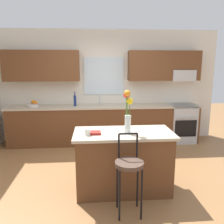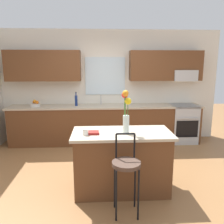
# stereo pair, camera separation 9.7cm
# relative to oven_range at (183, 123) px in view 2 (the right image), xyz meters

# --- Properties ---
(ground_plane) EXTENTS (14.00, 14.00, 0.00)m
(ground_plane) POSITION_rel_oven_range_xyz_m (-1.90, -1.68, -0.46)
(ground_plane) COLOR olive
(back_wall_assembly) EXTENTS (5.60, 0.50, 2.70)m
(back_wall_assembly) POSITION_rel_oven_range_xyz_m (-1.86, 0.31, 1.05)
(back_wall_assembly) COLOR silver
(back_wall_assembly) RESTS_ON ground
(counter_run) EXTENTS (4.56, 0.64, 0.92)m
(counter_run) POSITION_rel_oven_range_xyz_m (-1.90, 0.02, 0.01)
(counter_run) COLOR brown
(counter_run) RESTS_ON ground
(sink_faucet) EXTENTS (0.02, 0.13, 0.23)m
(sink_faucet) POSITION_rel_oven_range_xyz_m (-2.01, 0.17, 0.60)
(sink_faucet) COLOR #B7BABC
(sink_faucet) RESTS_ON counter_run
(oven_range) EXTENTS (0.60, 0.64, 0.92)m
(oven_range) POSITION_rel_oven_range_xyz_m (0.00, 0.00, 0.00)
(oven_range) COLOR #B7BABC
(oven_range) RESTS_ON ground
(kitchen_island) EXTENTS (1.45, 0.71, 0.92)m
(kitchen_island) POSITION_rel_oven_range_xyz_m (-1.73, -2.18, 0.00)
(kitchen_island) COLOR brown
(kitchen_island) RESTS_ON ground
(bar_stool_near) EXTENTS (0.36, 0.36, 1.04)m
(bar_stool_near) POSITION_rel_oven_range_xyz_m (-1.73, -2.75, 0.18)
(bar_stool_near) COLOR black
(bar_stool_near) RESTS_ON ground
(flower_vase) EXTENTS (0.13, 0.14, 0.62)m
(flower_vase) POSITION_rel_oven_range_xyz_m (-1.68, -2.24, 0.79)
(flower_vase) COLOR silver
(flower_vase) RESTS_ON kitchen_island
(mug_ceramic) EXTENTS (0.08, 0.08, 0.09)m
(mug_ceramic) POSITION_rel_oven_range_xyz_m (-2.25, -2.30, 0.51)
(mug_ceramic) COLOR silver
(mug_ceramic) RESTS_ON kitchen_island
(cookbook) EXTENTS (0.20, 0.15, 0.03)m
(cookbook) POSITION_rel_oven_range_xyz_m (-2.16, -2.24, 0.48)
(cookbook) COLOR maroon
(cookbook) RESTS_ON kitchen_island
(fruit_bowl_oranges) EXTENTS (0.24, 0.24, 0.16)m
(fruit_bowl_oranges) POSITION_rel_oven_range_xyz_m (-3.55, 0.03, 0.51)
(fruit_bowl_oranges) COLOR silver
(fruit_bowl_oranges) RESTS_ON counter_run
(bottle_olive_oil) EXTENTS (0.06, 0.06, 0.33)m
(bottle_olive_oil) POSITION_rel_oven_range_xyz_m (-2.59, 0.02, 0.59)
(bottle_olive_oil) COLOR navy
(bottle_olive_oil) RESTS_ON counter_run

